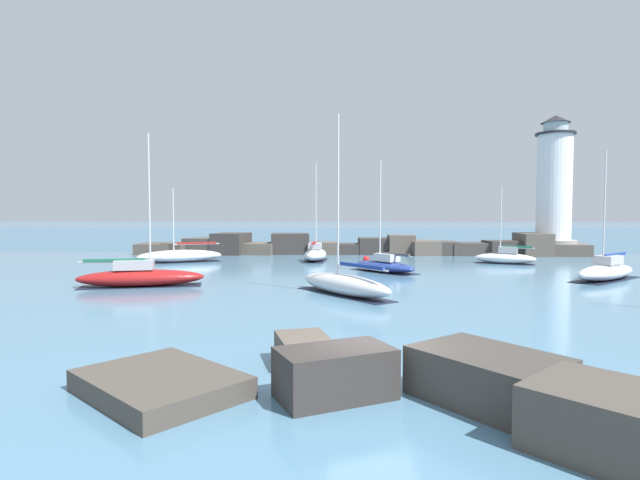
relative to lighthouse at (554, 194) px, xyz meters
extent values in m
plane|color=teal|center=(-23.36, -46.86, -7.26)|extent=(600.00, 600.00, 0.00)
cube|color=teal|center=(-23.36, 59.50, -7.26)|extent=(400.00, 116.00, 0.01)
cube|color=#4C443D|center=(-47.90, -0.63, -6.64)|extent=(4.78, 5.87, 1.24)
cube|color=#4C443D|center=(-44.85, -0.70, -6.60)|extent=(3.85, 5.11, 1.33)
cube|color=#4C443D|center=(-41.77, 0.09, -6.31)|extent=(4.99, 6.28, 1.91)
cube|color=#383330|center=(-38.47, -1.06, -5.99)|extent=(4.25, 5.15, 2.54)
cube|color=brown|center=(-34.83, -0.62, -6.60)|extent=(4.03, 5.19, 1.33)
cube|color=#383330|center=(-31.37, -0.02, -6.03)|extent=(4.94, 4.66, 2.47)
cube|color=brown|center=(-27.29, -0.47, -6.53)|extent=(3.51, 3.63, 1.47)
cube|color=#383330|center=(-24.31, 0.07, -6.65)|extent=(4.23, 4.03, 1.23)
cube|color=#383330|center=(-20.77, 0.27, -6.30)|extent=(4.64, 3.96, 1.93)
cube|color=brown|center=(-17.92, -0.30, -6.10)|extent=(3.09, 3.57, 2.34)
cube|color=brown|center=(-15.53, -0.28, -6.44)|extent=(4.19, 5.77, 1.66)
cube|color=#423D38|center=(-12.98, -0.30, -6.48)|extent=(3.55, 4.41, 1.56)
cube|color=#423D38|center=(-9.63, -0.55, -6.54)|extent=(5.10, 4.10, 1.45)
cube|color=#383330|center=(-5.88, -0.97, -6.40)|extent=(4.73, 3.91, 1.72)
cube|color=brown|center=(-2.57, -0.60, -5.97)|extent=(3.33, 5.60, 2.59)
cube|color=brown|center=(1.35, -0.64, -6.59)|extent=(5.08, 5.26, 1.36)
cylinder|color=gray|center=(0.00, 0.00, -6.36)|extent=(5.27, 5.27, 1.80)
cylinder|color=white|center=(0.00, 0.00, 0.70)|extent=(3.90, 3.90, 12.32)
cylinder|color=#232328|center=(0.00, 0.00, 6.98)|extent=(4.49, 4.49, 0.25)
cylinder|color=silver|center=(0.00, 0.00, 7.68)|extent=(2.73, 2.73, 1.15)
cone|color=#232328|center=(0.00, 0.00, 8.71)|extent=(3.32, 3.32, 0.90)
cube|color=#423D38|center=(-20.44, -47.82, -6.62)|extent=(4.23, 4.36, 1.29)
cube|color=brown|center=(-25.48, -44.97, -6.80)|extent=(2.14, 2.52, 0.93)
cube|color=#4C443D|center=(-18.57, -50.63, -6.60)|extent=(4.14, 4.12, 1.34)
cube|color=#4C443D|center=(-29.07, -47.82, -6.98)|extent=(5.35, 5.21, 0.57)
cube|color=#383330|center=(-24.37, -47.78, -6.60)|extent=(3.42, 2.86, 1.32)
ellipsoid|color=navy|center=(-21.19, -18.85, -6.81)|extent=(5.96, 6.30, 0.92)
cube|color=black|center=(-21.19, -18.85, -7.25)|extent=(5.71, 6.03, 0.03)
cube|color=silver|center=(-20.97, -19.09, -6.03)|extent=(2.20, 2.26, 0.64)
cylinder|color=silver|center=(-21.51, -18.48, -2.15)|extent=(0.12, 0.12, 8.39)
cylinder|color=#BCBCC1|center=(-20.33, -19.81, -5.80)|extent=(2.44, 2.72, 0.10)
cube|color=#4C4C51|center=(-20.33, -19.81, -5.70)|extent=(2.16, 2.39, 0.20)
ellipsoid|color=silver|center=(-24.37, -30.93, -6.65)|extent=(6.37, 7.21, 1.22)
cube|color=black|center=(-24.37, -30.93, -7.25)|extent=(6.10, 6.88, 0.03)
cylinder|color=silver|center=(-24.74, -30.47, -1.23)|extent=(0.12, 0.12, 9.62)
cylinder|color=#BCBCC1|center=(-23.36, -32.15, -5.49)|extent=(2.85, 3.43, 0.10)
cube|color=navy|center=(-23.36, -32.15, -5.39)|extent=(2.52, 2.99, 0.20)
ellipsoid|color=maroon|center=(-37.99, -28.32, -6.70)|extent=(8.49, 4.10, 1.13)
cube|color=black|center=(-37.99, -28.32, -7.25)|extent=(8.08, 3.96, 0.03)
cube|color=#B2B2B7|center=(-38.39, -28.43, -5.81)|extent=(2.68, 1.73, 0.64)
cylinder|color=silver|center=(-37.39, -28.16, -1.60)|extent=(0.12, 0.12, 9.05)
cylinder|color=#BCBCC1|center=(-39.58, -28.74, -5.58)|extent=(4.41, 1.26, 0.10)
cube|color=#1E664C|center=(-39.58, -28.74, -5.48)|extent=(3.77, 1.18, 0.20)
ellipsoid|color=white|center=(-8.95, -11.19, -6.75)|extent=(5.92, 3.78, 1.03)
cube|color=black|center=(-8.95, -11.19, -7.25)|extent=(5.64, 3.64, 0.03)
cube|color=#B2B2B7|center=(-8.69, -11.30, -5.91)|extent=(1.94, 1.54, 0.64)
cylinder|color=silver|center=(-9.35, -11.03, -2.98)|extent=(0.12, 0.12, 6.51)
cylinder|color=#BCBCC1|center=(-7.90, -11.62, -5.68)|extent=(2.93, 1.27, 0.10)
cube|color=#1E664C|center=(-7.90, -11.62, -5.58)|extent=(2.53, 1.19, 0.20)
ellipsoid|color=white|center=(-27.63, -9.32, -6.64)|extent=(2.49, 6.00, 1.25)
cube|color=black|center=(-27.63, -9.32, -7.25)|extent=(2.43, 5.70, 0.03)
cube|color=#B2B2B7|center=(-27.65, -9.61, -5.69)|extent=(1.29, 1.83, 0.64)
cylinder|color=silver|center=(-27.61, -8.88, -1.55)|extent=(0.12, 0.12, 8.91)
cylinder|color=#BCBCC1|center=(-27.69, -10.50, -5.46)|extent=(0.26, 3.24, 0.10)
cube|color=maroon|center=(-27.69, -10.50, -5.36)|extent=(0.34, 2.76, 0.20)
ellipsoid|color=silver|center=(-5.17, -22.88, -6.70)|extent=(7.27, 6.91, 1.13)
cube|color=black|center=(-5.17, -22.88, -7.25)|extent=(6.95, 6.62, 0.03)
cube|color=#B2B2B7|center=(-4.89, -22.62, -5.82)|extent=(2.56, 2.49, 0.64)
cylinder|color=silver|center=(-5.60, -23.28, -2.00)|extent=(0.12, 0.12, 8.28)
cylinder|color=#BCBCC1|center=(-4.02, -21.83, -5.59)|extent=(3.23, 2.96, 0.10)
cube|color=navy|center=(-4.02, -21.83, -5.49)|extent=(2.82, 2.60, 0.20)
ellipsoid|color=white|center=(-41.08, -11.77, -6.64)|extent=(8.25, 5.44, 1.25)
cube|color=black|center=(-41.08, -11.77, -7.25)|extent=(7.86, 5.22, 0.03)
cylinder|color=silver|center=(-41.63, -12.05, -2.94)|extent=(0.12, 0.12, 6.15)
cylinder|color=#BCBCC1|center=(-39.60, -11.02, -5.47)|extent=(4.10, 2.13, 0.10)
cube|color=maroon|center=(-39.60, -11.02, -5.37)|extent=(3.54, 1.92, 0.20)
sphere|color=red|center=(-22.44, -10.95, -6.94)|extent=(0.66, 0.66, 0.66)
cylinder|color=black|center=(-22.44, -10.95, -6.51)|extent=(0.04, 0.04, 0.20)
camera|label=1|loc=(-23.97, -60.68, -2.43)|focal=28.00mm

